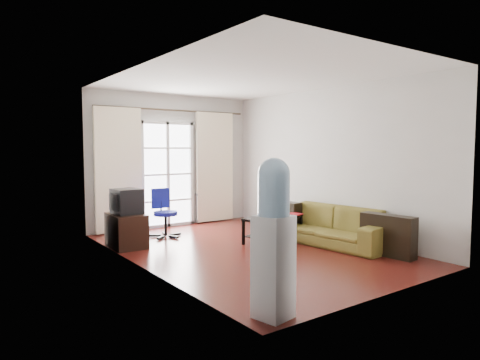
% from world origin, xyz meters
% --- Properties ---
extents(floor, '(5.20, 5.20, 0.00)m').
position_xyz_m(floor, '(0.00, 0.00, 0.00)').
color(floor, '#5B1C15').
rests_on(floor, ground).
extents(ceiling, '(5.20, 5.20, 0.00)m').
position_xyz_m(ceiling, '(0.00, 0.00, 2.70)').
color(ceiling, white).
rests_on(ceiling, wall_back).
extents(wall_back, '(3.60, 0.02, 2.70)m').
position_xyz_m(wall_back, '(0.00, 2.60, 1.35)').
color(wall_back, beige).
rests_on(wall_back, floor).
extents(wall_front, '(3.60, 0.02, 2.70)m').
position_xyz_m(wall_front, '(0.00, -2.60, 1.35)').
color(wall_front, beige).
rests_on(wall_front, floor).
extents(wall_left, '(0.02, 5.20, 2.70)m').
position_xyz_m(wall_left, '(-1.80, 0.00, 1.35)').
color(wall_left, beige).
rests_on(wall_left, floor).
extents(wall_right, '(0.02, 5.20, 2.70)m').
position_xyz_m(wall_right, '(1.80, 0.00, 1.35)').
color(wall_right, beige).
rests_on(wall_right, floor).
extents(french_door, '(1.16, 0.06, 2.15)m').
position_xyz_m(french_door, '(-0.15, 2.54, 1.07)').
color(french_door, white).
rests_on(french_door, wall_back).
extents(curtain_rod, '(3.30, 0.04, 0.04)m').
position_xyz_m(curtain_rod, '(0.00, 2.50, 2.38)').
color(curtain_rod, '#4C3F2D').
rests_on(curtain_rod, wall_back).
extents(curtain_left, '(0.90, 0.07, 2.35)m').
position_xyz_m(curtain_left, '(-1.20, 2.48, 1.20)').
color(curtain_left, '#FFF1CD').
rests_on(curtain_left, curtain_rod).
extents(curtain_right, '(0.90, 0.07, 2.35)m').
position_xyz_m(curtain_right, '(0.95, 2.48, 1.20)').
color(curtain_right, '#FFF1CD').
rests_on(curtain_right, curtain_rod).
extents(radiator, '(0.64, 0.12, 0.64)m').
position_xyz_m(radiator, '(0.80, 2.50, 0.33)').
color(radiator, gray).
rests_on(radiator, floor).
extents(sofa, '(2.32, 1.25, 0.63)m').
position_xyz_m(sofa, '(1.33, -0.48, 0.31)').
color(sofa, olive).
rests_on(sofa, floor).
extents(coffee_table, '(1.24, 0.96, 0.44)m').
position_xyz_m(coffee_table, '(0.70, 0.21, 0.28)').
color(coffee_table, silver).
rests_on(coffee_table, floor).
extents(bowl, '(0.22, 0.22, 0.05)m').
position_xyz_m(bowl, '(0.54, 0.08, 0.47)').
color(bowl, green).
rests_on(bowl, coffee_table).
extents(book, '(0.24, 0.29, 0.02)m').
position_xyz_m(book, '(1.02, 0.09, 0.45)').
color(book, maroon).
rests_on(book, coffee_table).
extents(remote, '(0.18, 0.07, 0.02)m').
position_xyz_m(remote, '(0.76, 0.08, 0.45)').
color(remote, black).
rests_on(remote, coffee_table).
extents(tv_stand, '(0.52, 0.76, 0.55)m').
position_xyz_m(tv_stand, '(-1.52, 1.29, 0.27)').
color(tv_stand, black).
rests_on(tv_stand, floor).
extents(crt_tv, '(0.47, 0.47, 0.41)m').
position_xyz_m(crt_tv, '(-1.52, 1.30, 0.75)').
color(crt_tv, black).
rests_on(crt_tv, tv_stand).
extents(task_chair, '(0.60, 0.60, 0.88)m').
position_xyz_m(task_chair, '(-0.66, 1.64, 0.26)').
color(task_chair, black).
rests_on(task_chair, floor).
extents(water_cooler, '(0.37, 0.36, 1.53)m').
position_xyz_m(water_cooler, '(-1.47, -2.35, 0.80)').
color(water_cooler, white).
rests_on(water_cooler, floor).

